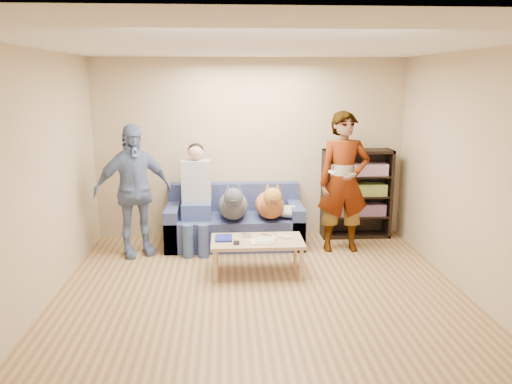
{
  "coord_description": "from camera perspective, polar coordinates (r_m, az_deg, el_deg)",
  "views": [
    {
      "loc": [
        -0.37,
        -4.72,
        2.29
      ],
      "look_at": [
        0.0,
        1.2,
        0.95
      ],
      "focal_mm": 35.0,
      "sensor_mm": 36.0,
      "label": 1
    }
  ],
  "objects": [
    {
      "name": "ground",
      "position": [
        5.26,
        0.83,
        -13.08
      ],
      "size": [
        5.0,
        5.0,
        0.0
      ],
      "primitive_type": "plane",
      "color": "brown",
      "rests_on": "ground"
    },
    {
      "name": "ceiling",
      "position": [
        4.75,
        0.93,
        16.46
      ],
      "size": [
        5.0,
        5.0,
        0.0
      ],
      "primitive_type": "plane",
      "rotation": [
        3.14,
        0.0,
        0.0
      ],
      "color": "white",
      "rests_on": "ground"
    },
    {
      "name": "wall_back",
      "position": [
        7.3,
        -0.63,
        4.94
      ],
      "size": [
        4.5,
        0.0,
        4.5
      ],
      "primitive_type": "plane",
      "rotation": [
        1.57,
        0.0,
        0.0
      ],
      "color": "tan",
      "rests_on": "ground"
    },
    {
      "name": "wall_front",
      "position": [
        2.46,
        5.44,
        -11.11
      ],
      "size": [
        4.5,
        0.0,
        4.5
      ],
      "primitive_type": "plane",
      "rotation": [
        -1.57,
        0.0,
        0.0
      ],
      "color": "tan",
      "rests_on": "ground"
    },
    {
      "name": "wall_left",
      "position": [
        5.18,
        -24.79,
        0.51
      ],
      "size": [
        0.0,
        5.0,
        5.0
      ],
      "primitive_type": "plane",
      "rotation": [
        1.57,
        0.0,
        1.57
      ],
      "color": "tan",
      "rests_on": "ground"
    },
    {
      "name": "wall_right",
      "position": [
        5.49,
        25.01,
        1.12
      ],
      "size": [
        0.0,
        5.0,
        5.0
      ],
      "primitive_type": "plane",
      "rotation": [
        1.57,
        0.0,
        -1.57
      ],
      "color": "tan",
      "rests_on": "ground"
    },
    {
      "name": "blanket",
      "position": [
        6.93,
        3.94,
        -2.22
      ],
      "size": [
        0.45,
        0.38,
        0.16
      ],
      "primitive_type": "ellipsoid",
      "color": "#AAAAAE",
      "rests_on": "sofa"
    },
    {
      "name": "person_standing_right",
      "position": [
        6.78,
        9.98,
        1.1
      ],
      "size": [
        0.7,
        0.46,
        1.89
      ],
      "primitive_type": "imported",
      "rotation": [
        0.0,
        0.0,
        0.01
      ],
      "color": "gray",
      "rests_on": "ground"
    },
    {
      "name": "person_standing_left",
      "position": [
        6.71,
        -13.86,
        0.15
      ],
      "size": [
        1.11,
        0.82,
        1.74
      ],
      "primitive_type": "imported",
      "rotation": [
        0.0,
        0.0,
        0.44
      ],
      "color": "#6D7DAF",
      "rests_on": "ground"
    },
    {
      "name": "held_controller",
      "position": [
        6.51,
        8.74,
        2.25
      ],
      "size": [
        0.09,
        0.14,
        0.03
      ],
      "primitive_type": "cube",
      "rotation": [
        0.0,
        0.0,
        0.36
      ],
      "color": "white",
      "rests_on": "person_standing_right"
    },
    {
      "name": "notebook_blue",
      "position": [
        6.02,
        -3.72,
        -5.28
      ],
      "size": [
        0.2,
        0.26,
        0.03
      ],
      "primitive_type": "cube",
      "color": "navy",
      "rests_on": "coffee_table"
    },
    {
      "name": "papers",
      "position": [
        5.89,
        0.68,
        -5.7
      ],
      "size": [
        0.26,
        0.2,
        0.02
      ],
      "primitive_type": "cube",
      "color": "silver",
      "rests_on": "coffee_table"
    },
    {
      "name": "magazine",
      "position": [
        5.91,
        0.96,
        -5.51
      ],
      "size": [
        0.22,
        0.17,
        0.01
      ],
      "primitive_type": "cube",
      "color": "beige",
      "rests_on": "coffee_table"
    },
    {
      "name": "camera_silver",
      "position": [
        6.09,
        -1.07,
        -4.92
      ],
      "size": [
        0.11,
        0.06,
        0.05
      ],
      "primitive_type": "cube",
      "color": "#B1B1B6",
      "rests_on": "coffee_table"
    },
    {
      "name": "controller_a",
      "position": [
        6.1,
        2.71,
        -4.99
      ],
      "size": [
        0.04,
        0.13,
        0.03
      ],
      "primitive_type": "cube",
      "color": "silver",
      "rests_on": "coffee_table"
    },
    {
      "name": "controller_b",
      "position": [
        6.03,
        3.55,
        -5.2
      ],
      "size": [
        0.09,
        0.06,
        0.03
      ],
      "primitive_type": "cube",
      "color": "silver",
      "rests_on": "coffee_table"
    },
    {
      "name": "headphone_cup_a",
      "position": [
        5.98,
        2.07,
        -5.4
      ],
      "size": [
        0.07,
        0.07,
        0.02
      ],
      "primitive_type": "cylinder",
      "color": "white",
      "rests_on": "coffee_table"
    },
    {
      "name": "headphone_cup_b",
      "position": [
        6.06,
        1.99,
        -5.17
      ],
      "size": [
        0.07,
        0.07,
        0.02
      ],
      "primitive_type": "cylinder",
      "color": "silver",
      "rests_on": "coffee_table"
    },
    {
      "name": "pen_orange",
      "position": [
        5.83,
        0.04,
        -5.93
      ],
      "size": [
        0.13,
        0.06,
        0.01
      ],
      "primitive_type": "cylinder",
      "rotation": [
        0.0,
        1.57,
        0.35
      ],
      "color": "orange",
      "rests_on": "coffee_table"
    },
    {
      "name": "pen_black",
      "position": [
        6.17,
        1.14,
        -4.89
      ],
      "size": [
        0.13,
        0.08,
        0.01
      ],
      "primitive_type": "cylinder",
      "rotation": [
        0.0,
        1.57,
        -0.52
      ],
      "color": "black",
      "rests_on": "coffee_table"
    },
    {
      "name": "wallet",
      "position": [
        5.86,
        -2.24,
        -5.81
      ],
      "size": [
        0.07,
        0.12,
        0.02
      ],
      "primitive_type": "cube",
      "color": "black",
      "rests_on": "coffee_table"
    },
    {
      "name": "sofa",
      "position": [
        7.11,
        -2.46,
        -3.7
      ],
      "size": [
        1.9,
        0.85,
        0.82
      ],
      "color": "#515B93",
      "rests_on": "ground"
    },
    {
      "name": "person_seated",
      "position": [
        6.87,
        -6.84,
        -0.11
      ],
      "size": [
        0.4,
        0.73,
        1.47
      ],
      "color": "#3E548A",
      "rests_on": "sofa"
    },
    {
      "name": "dog_gray",
      "position": [
        6.78,
        -2.63,
        -1.41
      ],
      "size": [
        0.41,
        1.25,
        0.59
      ],
      "color": "#4E5058",
      "rests_on": "sofa"
    },
    {
      "name": "dog_tan",
      "position": [
        6.83,
        1.63,
        -1.36
      ],
      "size": [
        0.4,
        1.16,
        0.57
      ],
      "color": "#B05835",
      "rests_on": "sofa"
    },
    {
      "name": "coffee_table",
      "position": [
        6.0,
        0.13,
        -5.9
      ],
      "size": [
        1.1,
        0.6,
        0.42
      ],
      "color": "tan",
      "rests_on": "ground"
    },
    {
      "name": "bookshelf",
      "position": [
        7.48,
        11.39,
        0.05
      ],
      "size": [
        1.0,
        0.34,
        1.3
      ],
      "color": "black",
      "rests_on": "ground"
    }
  ]
}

